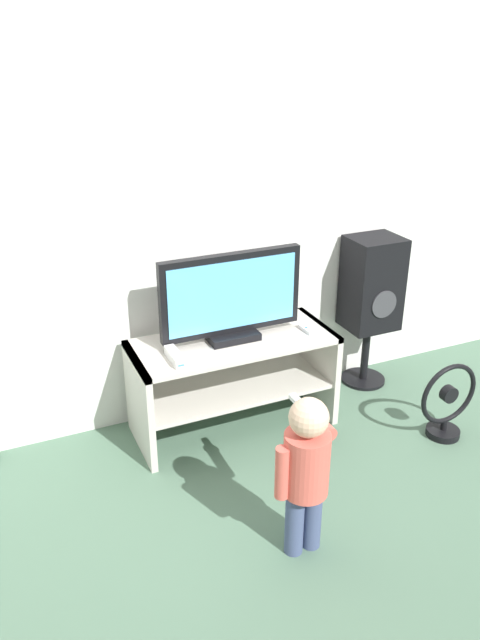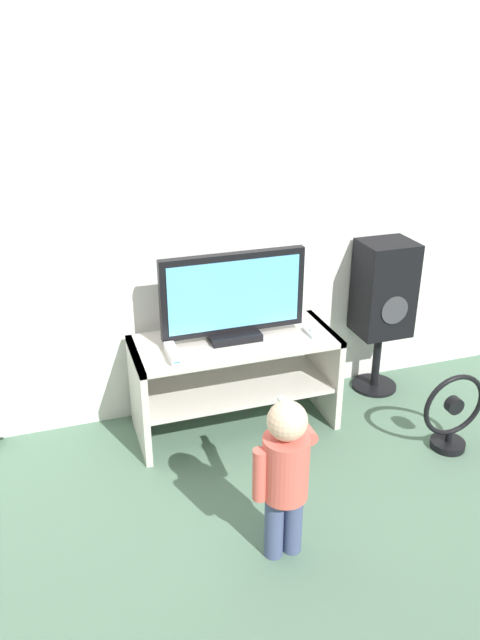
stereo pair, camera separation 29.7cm
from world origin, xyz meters
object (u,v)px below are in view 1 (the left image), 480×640
(television, at_px, (231,298))
(game_console, at_px, (175,357))
(speaker_tower, at_px, (372,288))
(child, at_px, (306,463))
(floor_fan, at_px, (447,404))
(remote_primary, at_px, (306,329))

(television, height_order, game_console, television)
(speaker_tower, bearing_deg, child, -134.14)
(game_console, distance_m, floor_fan, 1.55)
(remote_primary, bearing_deg, child, -119.36)
(speaker_tower, bearing_deg, television, -173.79)
(speaker_tower, height_order, floor_fan, speaker_tower)
(television, relative_size, child, 1.04)
(television, xyz_separation_m, remote_primary, (0.42, -0.09, -0.23))
(floor_fan, bearing_deg, speaker_tower, 94.93)
(child, height_order, floor_fan, child)
(child, bearing_deg, remote_primary, 60.64)
(television, height_order, child, television)
(floor_fan, bearing_deg, remote_primary, 141.40)
(child, height_order, speaker_tower, speaker_tower)
(television, distance_m, floor_fan, 1.35)
(television, distance_m, child, 1.08)
(television, relative_size, speaker_tower, 0.81)
(remote_primary, bearing_deg, speaker_tower, 19.39)
(game_console, relative_size, remote_primary, 1.55)
(remote_primary, height_order, child, child)
(remote_primary, xyz_separation_m, floor_fan, (0.64, -0.51, -0.37))
(game_console, relative_size, floor_fan, 0.44)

